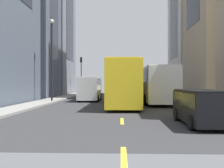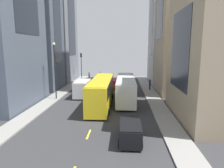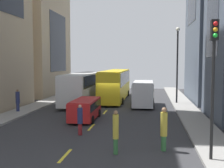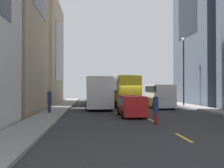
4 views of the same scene
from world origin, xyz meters
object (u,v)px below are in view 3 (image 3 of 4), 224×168
at_px(pedestrian_waiting_curb, 18,100).
at_px(pedestrian_walking_far, 164,128).
at_px(streetcar_yellow, 116,82).
at_px(pedestrian_crossing_near, 80,119).
at_px(city_bus_white, 84,85).
at_px(traffic_light_near_corner, 214,64).
at_px(car_red_0, 85,108).
at_px(pedestrian_crossing_mid, 116,131).
at_px(delivery_van_white, 143,92).
at_px(car_black_1, 102,85).

height_order(pedestrian_waiting_curb, pedestrian_walking_far, pedestrian_walking_far).
height_order(streetcar_yellow, pedestrian_crossing_near, streetcar_yellow).
bearing_deg(city_bus_white, traffic_light_near_corner, -59.94).
height_order(car_red_0, pedestrian_crossing_mid, pedestrian_crossing_mid).
xyz_separation_m(streetcar_yellow, delivery_van_white, (3.49, -4.78, -0.61)).
xyz_separation_m(city_bus_white, pedestrian_waiting_curb, (-4.41, -7.14, -0.81)).
bearing_deg(pedestrian_crossing_mid, city_bus_white, 71.40).
relative_size(pedestrian_waiting_curb, pedestrian_walking_far, 0.88).
relative_size(streetcar_yellow, pedestrian_walking_far, 5.53).
bearing_deg(pedestrian_walking_far, city_bus_white, 5.53).
distance_m(delivery_van_white, car_red_0, 8.64).
xyz_separation_m(car_black_1, pedestrian_walking_far, (8.42, -29.52, 0.26)).
xyz_separation_m(streetcar_yellow, pedestrian_crossing_near, (-0.12, -16.73, -1.11)).
xyz_separation_m(streetcar_yellow, pedestrian_walking_far, (4.93, -19.15, -0.92)).
height_order(streetcar_yellow, car_black_1, streetcar_yellow).
relative_size(car_black_1, pedestrian_waiting_curb, 2.08).
bearing_deg(pedestrian_crossing_near, pedestrian_walking_far, -176.96).
distance_m(delivery_van_white, pedestrian_crossing_mid, 15.27).
height_order(city_bus_white, car_red_0, city_bus_white).
relative_size(pedestrian_crossing_mid, traffic_light_near_corner, 0.35).
xyz_separation_m(car_red_0, pedestrian_walking_far, (5.81, -6.95, 0.24)).
bearing_deg(pedestrian_crossing_mid, traffic_light_near_corner, -44.06).
relative_size(car_black_1, pedestrian_crossing_mid, 1.89).
bearing_deg(car_black_1, car_red_0, -83.42).
bearing_deg(delivery_van_white, pedestrian_walking_far, -84.30).
height_order(car_red_0, pedestrian_crossing_near, pedestrian_crossing_near).
relative_size(delivery_van_white, pedestrian_crossing_mid, 2.44).
bearing_deg(delivery_van_white, city_bus_white, 164.67).
bearing_deg(pedestrian_crossing_mid, pedestrian_waiting_curb, 98.44).
bearing_deg(car_black_1, streetcar_yellow, -71.40).
xyz_separation_m(streetcar_yellow, pedestrian_crossing_mid, (2.54, -20.02, -0.95)).
bearing_deg(pedestrian_crossing_mid, car_black_1, 64.03).
bearing_deg(streetcar_yellow, delivery_van_white, -53.85).
relative_size(streetcar_yellow, pedestrian_crossing_near, 6.50).
height_order(city_bus_white, pedestrian_crossing_near, city_bus_white).
height_order(pedestrian_waiting_curb, pedestrian_crossing_near, pedestrian_waiting_curb).
bearing_deg(traffic_light_near_corner, pedestrian_crossing_near, 151.75).
xyz_separation_m(city_bus_white, car_black_1, (-0.28, 13.32, -1.07)).
bearing_deg(pedestrian_crossing_near, traffic_light_near_corner, -179.61).
bearing_deg(pedestrian_walking_far, car_black_1, -5.21).
relative_size(car_red_0, pedestrian_waiting_curb, 2.21).
distance_m(car_red_0, car_black_1, 22.73).
bearing_deg(pedestrian_crossing_mid, pedestrian_crossing_near, 91.86).
height_order(delivery_van_white, pedestrian_walking_far, delivery_van_white).
distance_m(pedestrian_waiting_curb, pedestrian_crossing_near, 10.02).
relative_size(pedestrian_crossing_mid, pedestrian_waiting_curb, 1.10).
relative_size(streetcar_yellow, pedestrian_waiting_curb, 6.27).
bearing_deg(pedestrian_walking_far, pedestrian_crossing_mid, 88.89).
xyz_separation_m(car_black_1, pedestrian_crossing_mid, (6.03, -30.39, 0.24)).
relative_size(city_bus_white, delivery_van_white, 2.24).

